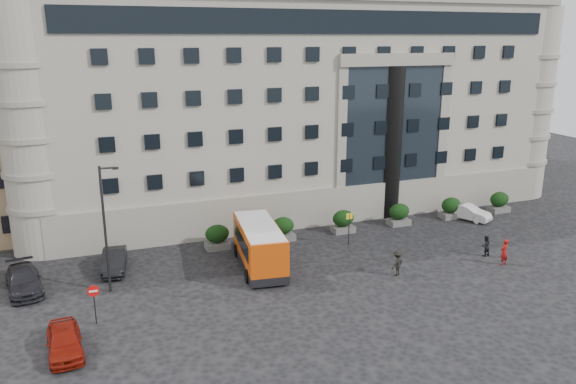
# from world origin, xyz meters

# --- Properties ---
(ground) EXTENTS (120.00, 120.00, 0.00)m
(ground) POSITION_xyz_m (0.00, 0.00, 0.00)
(ground) COLOR black
(ground) RESTS_ON ground
(civic_building) EXTENTS (44.00, 24.00, 18.00)m
(civic_building) POSITION_xyz_m (6.00, 22.00, 9.00)
(civic_building) COLOR gray
(civic_building) RESTS_ON ground
(entrance_column) EXTENTS (1.80, 1.80, 13.00)m
(entrance_column) POSITION_xyz_m (12.00, 10.30, 6.50)
(entrance_column) COLOR black
(entrance_column) RESTS_ON ground
(hedge_a) EXTENTS (1.80, 1.26, 1.84)m
(hedge_a) POSITION_xyz_m (-4.00, 7.80, 0.93)
(hedge_a) COLOR #545451
(hedge_a) RESTS_ON ground
(hedge_b) EXTENTS (1.80, 1.26, 1.84)m
(hedge_b) POSITION_xyz_m (1.20, 7.80, 0.93)
(hedge_b) COLOR #545451
(hedge_b) RESTS_ON ground
(hedge_c) EXTENTS (1.80, 1.26, 1.84)m
(hedge_c) POSITION_xyz_m (6.40, 7.80, 0.93)
(hedge_c) COLOR #545451
(hedge_c) RESTS_ON ground
(hedge_d) EXTENTS (1.80, 1.26, 1.84)m
(hedge_d) POSITION_xyz_m (11.60, 7.80, 0.93)
(hedge_d) COLOR #545451
(hedge_d) RESTS_ON ground
(hedge_e) EXTENTS (1.80, 1.26, 1.84)m
(hedge_e) POSITION_xyz_m (16.80, 7.80, 0.93)
(hedge_e) COLOR #545451
(hedge_e) RESTS_ON ground
(hedge_f) EXTENTS (1.80, 1.26, 1.84)m
(hedge_f) POSITION_xyz_m (22.00, 7.80, 0.93)
(hedge_f) COLOR #545451
(hedge_f) RESTS_ON ground
(street_lamp) EXTENTS (1.16, 0.18, 8.00)m
(street_lamp) POSITION_xyz_m (-11.94, 3.00, 4.37)
(street_lamp) COLOR #262628
(street_lamp) RESTS_ON ground
(bus_stop_sign) EXTENTS (0.50, 0.08, 2.52)m
(bus_stop_sign) POSITION_xyz_m (5.50, 5.00, 1.73)
(bus_stop_sign) COLOR #262628
(bus_stop_sign) RESTS_ON ground
(no_entry_sign) EXTENTS (0.64, 0.16, 2.32)m
(no_entry_sign) POSITION_xyz_m (-13.00, -1.04, 1.65)
(no_entry_sign) COLOR #262628
(no_entry_sign) RESTS_ON ground
(minibus) EXTENTS (3.37, 7.49, 3.03)m
(minibus) POSITION_xyz_m (-2.13, 3.36, 1.67)
(minibus) COLOR #C94409
(minibus) RESTS_ON ground
(red_truck) EXTENTS (2.68, 5.50, 2.93)m
(red_truck) POSITION_xyz_m (-11.99, 17.29, 1.50)
(red_truck) COLOR maroon
(red_truck) RESTS_ON ground
(parked_car_a) EXTENTS (1.92, 4.20, 1.40)m
(parked_car_a) POSITION_xyz_m (-14.57, -3.61, 0.70)
(parked_car_a) COLOR maroon
(parked_car_a) RESTS_ON ground
(parked_car_b) EXTENTS (2.03, 4.43, 1.41)m
(parked_car_b) POSITION_xyz_m (-11.50, 6.25, 0.70)
(parked_car_b) COLOR black
(parked_car_b) RESTS_ON ground
(parked_car_c) EXTENTS (2.69, 5.06, 1.40)m
(parked_car_c) POSITION_xyz_m (-17.00, 4.95, 0.70)
(parked_car_c) COLOR black
(parked_car_c) RESTS_ON ground
(parked_car_d) EXTENTS (2.75, 5.33, 1.44)m
(parked_car_d) POSITION_xyz_m (-16.71, 13.48, 0.72)
(parked_car_d) COLOR black
(parked_car_d) RESTS_ON ground
(white_taxi) EXTENTS (3.07, 4.19, 1.32)m
(white_taxi) POSITION_xyz_m (17.94, 7.00, 0.66)
(white_taxi) COLOR silver
(white_taxi) RESTS_ON ground
(pedestrian_a) EXTENTS (0.76, 0.58, 1.87)m
(pedestrian_a) POSITION_xyz_m (13.87, -2.20, 0.94)
(pedestrian_a) COLOR maroon
(pedestrian_a) RESTS_ON ground
(pedestrian_b) EXTENTS (0.82, 0.68, 1.54)m
(pedestrian_b) POSITION_xyz_m (13.75, -0.42, 0.77)
(pedestrian_b) COLOR black
(pedestrian_b) RESTS_ON ground
(pedestrian_c) EXTENTS (1.30, 1.10, 1.75)m
(pedestrian_c) POSITION_xyz_m (5.99, -1.15, 0.88)
(pedestrian_c) COLOR black
(pedestrian_c) RESTS_ON ground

